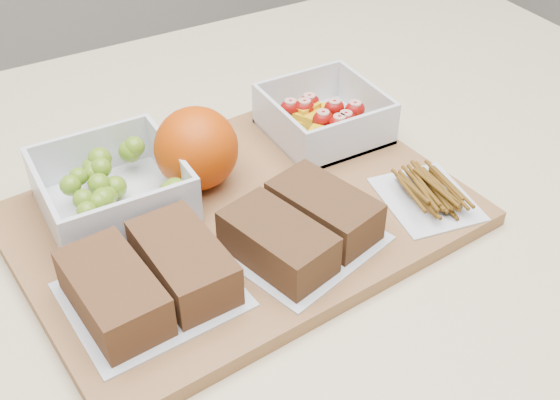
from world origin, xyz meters
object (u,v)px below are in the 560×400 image
at_px(grape_container, 114,188).
at_px(cutting_board, 242,217).
at_px(sandwich_bag_left, 149,278).
at_px(sandwich_bag_center, 301,227).
at_px(orange, 196,148).
at_px(pretzel_bag, 428,191).
at_px(fruit_container, 323,118).

bearing_deg(grape_container, cutting_board, -32.38).
height_order(cutting_board, sandwich_bag_left, sandwich_bag_left).
bearing_deg(sandwich_bag_left, sandwich_bag_center, -2.01).
xyz_separation_m(cutting_board, orange, (-0.02, 0.06, 0.05)).
distance_m(orange, pretzel_bag, 0.23).
xyz_separation_m(grape_container, orange, (0.09, -0.00, 0.02)).
height_order(sandwich_bag_center, pretzel_bag, sandwich_bag_center).
height_order(orange, pretzel_bag, orange).
bearing_deg(sandwich_bag_left, cutting_board, 28.70).
bearing_deg(pretzel_bag, fruit_container, 99.23).
height_order(fruit_container, sandwich_bag_left, fruit_container).
bearing_deg(pretzel_bag, orange, 143.36).
height_order(cutting_board, orange, orange).
height_order(grape_container, orange, orange).
distance_m(grape_container, orange, 0.09).
xyz_separation_m(fruit_container, pretzel_bag, (0.02, -0.15, -0.01)).
bearing_deg(pretzel_bag, sandwich_bag_center, 177.64).
bearing_deg(orange, pretzel_bag, -36.64).
distance_m(orange, sandwich_bag_left, 0.16).
bearing_deg(grape_container, sandwich_bag_left, -96.16).
height_order(cutting_board, fruit_container, fruit_container).
bearing_deg(grape_container, orange, -2.32).
bearing_deg(fruit_container, sandwich_bag_left, -151.29).
relative_size(grape_container, sandwich_bag_center, 0.81).
bearing_deg(fruit_container, pretzel_bag, -80.77).
relative_size(cutting_board, pretzel_bag, 3.74).
xyz_separation_m(cutting_board, sandwich_bag_center, (0.03, -0.07, 0.03)).
relative_size(cutting_board, grape_container, 3.23).
height_order(cutting_board, grape_container, grape_container).
distance_m(fruit_container, sandwich_bag_center, 0.19).
height_order(grape_container, pretzel_bag, grape_container).
relative_size(orange, pretzel_bag, 0.75).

